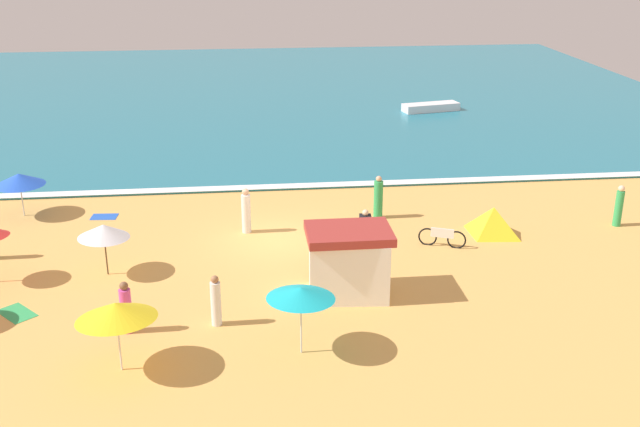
% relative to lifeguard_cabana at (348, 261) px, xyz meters
% --- Properties ---
extents(ground_plane, '(60.00, 60.00, 0.00)m').
position_rel_lifeguard_cabana_xyz_m(ground_plane, '(-1.98, 4.83, -1.17)').
color(ground_plane, '#E0A856').
extents(ocean_water, '(60.00, 44.00, 0.10)m').
position_rel_lifeguard_cabana_xyz_m(ocean_water, '(-1.98, 32.83, -1.12)').
color(ocean_water, teal).
rests_on(ocean_water, ground_plane).
extents(wave_breaker_foam, '(57.00, 0.70, 0.01)m').
position_rel_lifeguard_cabana_xyz_m(wave_breaker_foam, '(-1.98, 11.13, -1.07)').
color(wave_breaker_foam, white).
rests_on(wave_breaker_foam, ocean_water).
extents(lifeguard_cabana, '(2.75, 2.07, 2.30)m').
position_rel_lifeguard_cabana_xyz_m(lifeguard_cabana, '(0.00, 0.00, 0.00)').
color(lifeguard_cabana, white).
rests_on(lifeguard_cabana, ground_plane).
extents(beach_umbrella_0, '(2.78, 2.80, 2.13)m').
position_rel_lifeguard_cabana_xyz_m(beach_umbrella_0, '(-6.83, -3.89, 0.64)').
color(beach_umbrella_0, silver).
rests_on(beach_umbrella_0, ground_plane).
extents(beach_umbrella_2, '(2.72, 2.72, 2.09)m').
position_rel_lifeguard_cabana_xyz_m(beach_umbrella_2, '(-1.86, -3.53, 0.71)').
color(beach_umbrella_2, silver).
rests_on(beach_umbrella_2, ground_plane).
extents(beach_umbrella_3, '(2.46, 2.46, 1.86)m').
position_rel_lifeguard_cabana_xyz_m(beach_umbrella_3, '(-12.54, 8.73, 0.44)').
color(beach_umbrella_3, silver).
rests_on(beach_umbrella_3, ground_plane).
extents(beach_umbrella_5, '(2.15, 2.13, 1.90)m').
position_rel_lifeguard_cabana_xyz_m(beach_umbrella_5, '(-8.14, 2.43, 0.45)').
color(beach_umbrella_5, '#4C3823').
rests_on(beach_umbrella_5, ground_plane).
extents(beach_tent, '(2.44, 2.45, 1.12)m').
position_rel_lifeguard_cabana_xyz_m(beach_tent, '(6.43, 4.61, -0.61)').
color(beach_tent, yellow).
rests_on(beach_tent, ground_plane).
extents(parked_bicycle, '(1.70, 0.75, 0.76)m').
position_rel_lifeguard_cabana_xyz_m(parked_bicycle, '(4.12, 3.57, -0.79)').
color(parked_bicycle, black).
rests_on(parked_bicycle, ground_plane).
extents(beachgoer_0, '(0.44, 0.44, 1.83)m').
position_rel_lifeguard_cabana_xyz_m(beachgoer_0, '(-3.23, 5.85, -0.30)').
color(beachgoer_0, white).
rests_on(beachgoer_0, ground_plane).
extents(beachgoer_1, '(0.49, 0.49, 0.90)m').
position_rel_lifeguard_cabana_xyz_m(beachgoer_1, '(1.48, 5.49, -0.80)').
color(beachgoer_1, black).
rests_on(beachgoer_1, ground_plane).
extents(beachgoer_3, '(0.45, 0.45, 1.82)m').
position_rel_lifeguard_cabana_xyz_m(beachgoer_3, '(2.25, 6.88, -0.32)').
color(beachgoer_3, green).
rests_on(beachgoer_3, ground_plane).
extents(beachgoer_4, '(0.39, 0.39, 1.64)m').
position_rel_lifeguard_cabana_xyz_m(beachgoer_4, '(-6.93, -1.77, -0.40)').
color(beachgoer_4, '#D84CA5').
rests_on(beachgoer_4, ground_plane).
extents(beachgoer_5, '(0.43, 0.43, 1.64)m').
position_rel_lifeguard_cabana_xyz_m(beachgoer_5, '(-4.28, -1.62, -0.39)').
color(beachgoer_5, white).
rests_on(beachgoer_5, ground_plane).
extents(beachgoer_6, '(0.42, 0.42, 1.72)m').
position_rel_lifeguard_cabana_xyz_m(beachgoer_6, '(11.76, 4.92, -0.35)').
color(beachgoer_6, green).
rests_on(beachgoer_6, ground_plane).
extents(beach_towel_0, '(1.46, 1.51, 0.01)m').
position_rel_lifeguard_cabana_xyz_m(beach_towel_0, '(-10.56, -0.22, -1.17)').
color(beach_towel_0, green).
rests_on(beach_towel_0, ground_plane).
extents(beach_towel_1, '(1.59, 1.43, 0.01)m').
position_rel_lifeguard_cabana_xyz_m(beach_towel_1, '(0.15, 5.79, -1.17)').
color(beach_towel_1, white).
rests_on(beach_towel_1, ground_plane).
extents(beach_towel_2, '(1.13, 0.83, 0.01)m').
position_rel_lifeguard_cabana_xyz_m(beach_towel_2, '(-9.16, 8.20, -1.17)').
color(beach_towel_2, blue).
rests_on(beach_towel_2, ground_plane).
extents(beach_towel_3, '(1.71, 1.89, 0.01)m').
position_rel_lifeguard_cabana_xyz_m(beach_towel_3, '(0.26, 5.51, -1.17)').
color(beach_towel_3, red).
rests_on(beach_towel_3, ground_plane).
extents(small_boat_0, '(3.89, 1.86, 0.50)m').
position_rel_lifeguard_cabana_xyz_m(small_boat_0, '(9.21, 25.66, -0.82)').
color(small_boat_0, white).
rests_on(small_boat_0, ocean_water).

